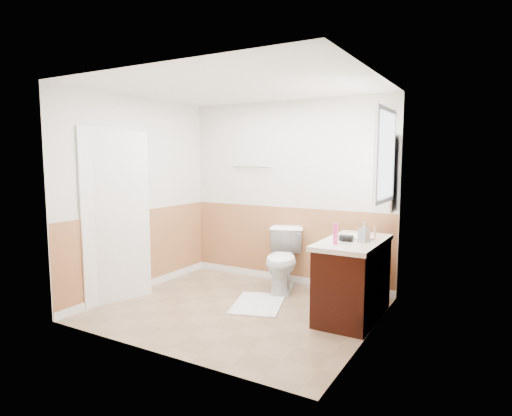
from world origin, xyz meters
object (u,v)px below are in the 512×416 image
Objects in this scene: vanity_cabinet at (353,281)px; soap_dispenser at (364,232)px; toilet at (283,260)px; bath_mat at (258,304)px; lotion_bottle at (335,234)px.

soap_dispenser is (0.12, -0.05, 0.56)m from vanity_cabinet.
toilet is 1.42m from soap_dispenser.
soap_dispenser reaches higher than bath_mat.
soap_dispenser is (1.20, 0.13, 0.95)m from bath_mat.
vanity_cabinet is 0.57m from soap_dispenser.
lotion_bottle is at bearing -129.41° from soap_dispenser.
toilet is 3.80× the size of soap_dispenser.
soap_dispenser is at bearing 50.59° from lotion_bottle.
toilet is at bearing 90.00° from bath_mat.
bath_mat is 1.53m from soap_dispenser.
toilet is at bearing 156.47° from soap_dispenser.
lotion_bottle is at bearing -107.37° from vanity_cabinet.
toilet is 1.18m from vanity_cabinet.
lotion_bottle is 0.35m from soap_dispenser.
toilet is at bearing 156.46° from vanity_cabinet.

